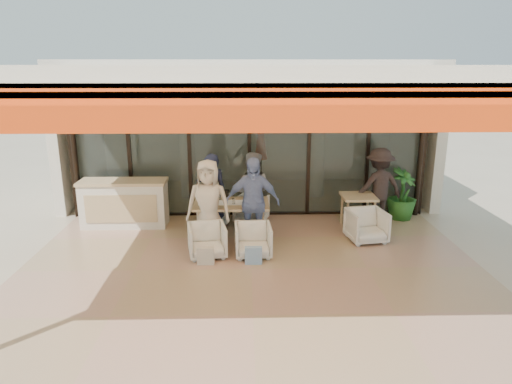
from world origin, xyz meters
TOP-DOWN VIEW (x-y plane):
  - ground at (0.00, 0.00)m, footprint 70.00×70.00m
  - terrace_floor at (0.00, 0.00)m, footprint 8.00×6.00m
  - terrace_structure at (0.00, -0.26)m, footprint 8.00×6.00m
  - glass_storefront at (0.00, 3.00)m, footprint 8.08×0.10m
  - interior_block at (0.01, 5.31)m, footprint 9.05×3.62m
  - host_counter at (-2.71, 2.30)m, footprint 1.85×0.65m
  - dining_table at (-0.39, 1.58)m, footprint 1.50×0.90m
  - chair_far_left at (-0.80, 2.52)m, footprint 0.70×0.66m
  - chair_far_right at (0.04, 2.52)m, footprint 0.82×0.80m
  - chair_near_left at (-0.80, 0.62)m, footprint 0.76×0.73m
  - chair_near_right at (0.04, 0.62)m, footprint 0.68×0.65m
  - diner_navy at (-0.80, 2.02)m, footprint 0.68×0.52m
  - diner_grey at (0.04, 2.02)m, footprint 0.92×0.77m
  - diner_cream at (-0.80, 1.12)m, footprint 0.90×0.64m
  - diner_periwinkle at (0.04, 1.12)m, footprint 1.04×0.46m
  - tote_bag_cream at (-0.80, 0.22)m, footprint 0.30×0.10m
  - tote_bag_blue at (0.04, 0.22)m, footprint 0.30×0.10m
  - side_table at (2.31, 2.04)m, footprint 0.70×0.70m
  - side_chair at (2.31, 1.29)m, footprint 0.80×0.76m
  - standing_woman at (2.82, 2.37)m, footprint 1.21×0.86m
  - potted_palm at (3.45, 2.63)m, footprint 0.94×0.94m

SIDE VIEW (x-z plane):
  - ground at x=0.00m, z-range 0.00..0.00m
  - terrace_floor at x=0.00m, z-range 0.00..0.01m
  - tote_bag_cream at x=-0.80m, z-range 0.00..0.34m
  - tote_bag_blue at x=0.04m, z-range 0.00..0.34m
  - chair_far_right at x=0.04m, z-range 0.00..0.67m
  - chair_near_right at x=0.04m, z-range 0.00..0.67m
  - chair_near_left at x=-0.80m, z-range 0.00..0.68m
  - chair_far_left at x=-0.80m, z-range 0.00..0.69m
  - side_chair at x=2.31m, z-range 0.00..0.72m
  - host_counter at x=-2.71m, z-range 0.01..1.05m
  - potted_palm at x=3.45m, z-range 0.00..1.19m
  - side_table at x=2.31m, z-range 0.27..1.01m
  - dining_table at x=-0.39m, z-range 0.22..1.15m
  - diner_navy at x=-0.80m, z-range 0.00..1.67m
  - diner_grey at x=0.04m, z-range 0.00..1.69m
  - standing_woman at x=2.82m, z-range 0.00..1.70m
  - diner_cream at x=-0.80m, z-range 0.00..1.71m
  - diner_periwinkle at x=0.04m, z-range 0.00..1.76m
  - glass_storefront at x=0.00m, z-range 0.00..3.20m
  - interior_block at x=0.01m, z-range 0.47..3.99m
  - terrace_structure at x=0.00m, z-range 1.55..4.95m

